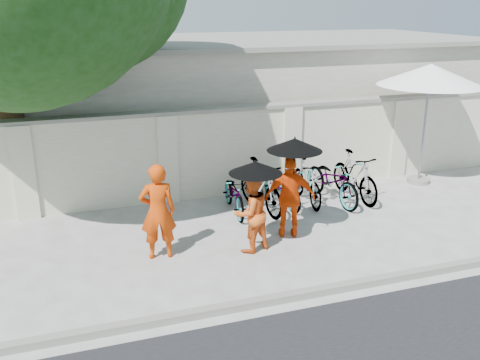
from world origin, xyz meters
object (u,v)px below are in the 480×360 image
object	(u,v)px
monk_center	(251,213)
monk_right	(290,197)
patio_umbrella	(430,76)
monk_left	(158,212)

from	to	relation	value
monk_center	monk_right	world-z (taller)	monk_right
monk_right	patio_umbrella	size ratio (longest dim) A/B	0.55
patio_umbrella	monk_right	bearing A→B (deg)	-156.37
monk_left	monk_center	world-z (taller)	monk_left
monk_left	monk_center	size ratio (longest dim) A/B	1.18
monk_left	patio_umbrella	bearing A→B (deg)	-160.02
monk_left	monk_right	bearing A→B (deg)	-174.27
monk_left	patio_umbrella	distance (m)	7.46
monk_left	monk_center	distance (m)	1.66
monk_right	patio_umbrella	world-z (taller)	patio_umbrella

